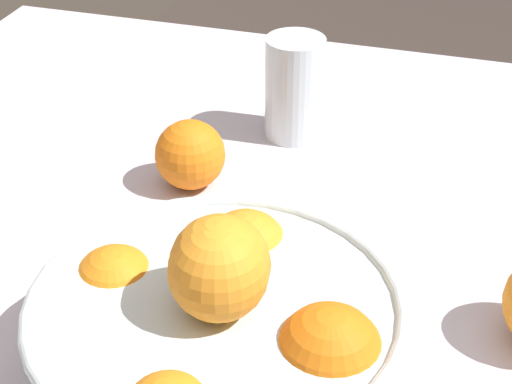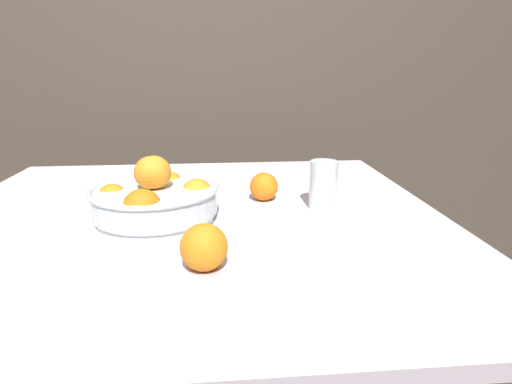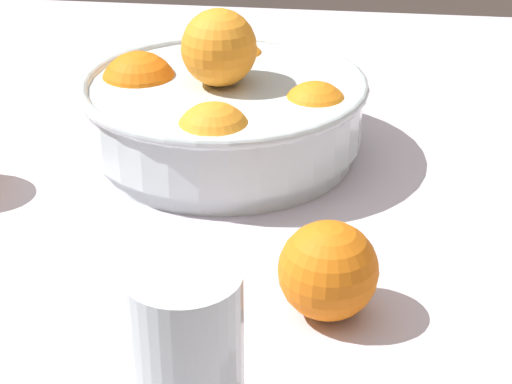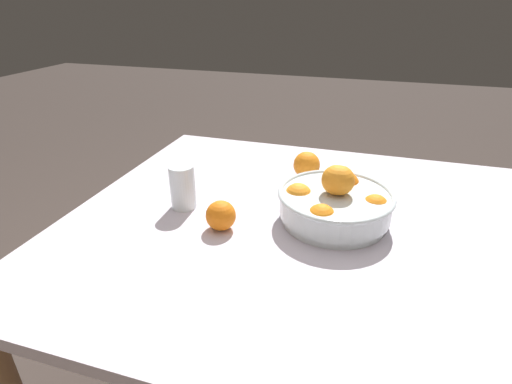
# 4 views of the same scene
# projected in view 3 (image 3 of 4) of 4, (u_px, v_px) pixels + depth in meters

# --- Properties ---
(dining_table) EXTENTS (1.21, 1.08, 0.75)m
(dining_table) POSITION_uv_depth(u_px,v_px,m) (237.00, 254.00, 0.85)
(dining_table) COLOR silver
(dining_table) RESTS_ON ground_plane
(fruit_bowl) EXTENTS (0.29, 0.29, 0.15)m
(fruit_bowl) POSITION_uv_depth(u_px,v_px,m) (222.00, 106.00, 0.86)
(fruit_bowl) COLOR silver
(fruit_bowl) RESTS_ON dining_table
(juice_glass) EXTENTS (0.07, 0.07, 0.12)m
(juice_glass) POSITION_uv_depth(u_px,v_px,m) (187.00, 366.00, 0.51)
(juice_glass) COLOR #F4A314
(juice_glass) RESTS_ON dining_table
(orange_loose_front) EXTENTS (0.07, 0.07, 0.07)m
(orange_loose_front) POSITION_uv_depth(u_px,v_px,m) (328.00, 271.00, 0.63)
(orange_loose_front) COLOR orange
(orange_loose_front) RESTS_ON dining_table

